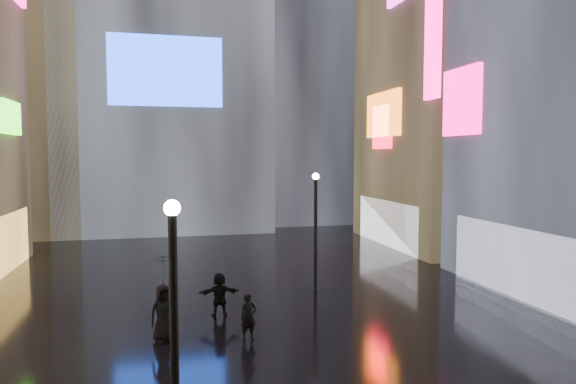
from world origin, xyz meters
name	(u,v)px	position (x,y,z in m)	size (l,w,h in m)	color
ground	(244,296)	(0.00, 20.00, 0.00)	(140.00, 140.00, 0.00)	black
building_right_far	(457,35)	(15.98, 30.00, 13.98)	(10.28, 12.00, 28.00)	black
tower_flank_right	(297,37)	(9.00, 46.00, 17.00)	(12.00, 12.00, 34.00)	black
tower_flank_left	(17,63)	(-14.00, 42.00, 13.00)	(10.00, 10.00, 26.00)	black
lamp_near	(174,325)	(-3.08, 7.97, 2.94)	(0.30, 0.30, 5.20)	black
lamp_far	(316,224)	(3.26, 20.32, 2.94)	(0.30, 0.30, 5.20)	black
pedestrian_4	(163,313)	(-3.31, 15.36, 0.92)	(0.90, 0.59, 1.85)	black
pedestrian_5	(219,294)	(-1.29, 17.51, 0.82)	(1.52, 0.48, 1.64)	black
pedestrian_6	(248,317)	(-0.64, 14.83, 0.76)	(0.55, 0.36, 1.52)	black
umbrella_2	(163,270)	(-3.31, 15.36, 2.33)	(1.04, 1.06, 0.95)	black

